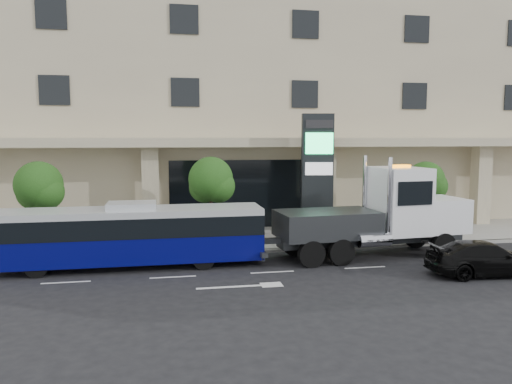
# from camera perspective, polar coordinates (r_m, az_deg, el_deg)

# --- Properties ---
(ground) EXTENTS (120.00, 120.00, 0.00)m
(ground) POSITION_cam_1_polar(r_m,az_deg,el_deg) (21.99, 1.03, -8.13)
(ground) COLOR black
(ground) RESTS_ON ground
(sidewalk) EXTENTS (120.00, 6.00, 0.15)m
(sidewalk) POSITION_cam_1_polar(r_m,az_deg,el_deg) (26.77, -1.11, -5.36)
(sidewalk) COLOR gray
(sidewalk) RESTS_ON ground
(curb) EXTENTS (120.00, 0.30, 0.15)m
(curb) POSITION_cam_1_polar(r_m,az_deg,el_deg) (23.88, 0.07, -6.79)
(curb) COLOR gray
(curb) RESTS_ON ground
(convention_center) EXTENTS (60.00, 17.60, 20.00)m
(convention_center) POSITION_cam_1_polar(r_m,az_deg,el_deg) (36.82, -3.85, 13.28)
(convention_center) COLOR tan
(convention_center) RESTS_ON ground
(tree_left) EXTENTS (2.27, 2.20, 4.22)m
(tree_left) POSITION_cam_1_polar(r_m,az_deg,el_deg) (25.24, -23.51, 0.39)
(tree_left) COLOR #422B19
(tree_left) RESTS_ON sidewalk
(tree_mid) EXTENTS (2.28, 2.20, 4.38)m
(tree_mid) POSITION_cam_1_polar(r_m,az_deg,el_deg) (24.67, -5.12, 1.10)
(tree_mid) COLOR #422B19
(tree_mid) RESTS_ON sidewalk
(tree_right) EXTENTS (2.10, 2.00, 4.04)m
(tree_right) POSITION_cam_1_polar(r_m,az_deg,el_deg) (28.18, 18.86, 0.98)
(tree_right) COLOR #422B19
(tree_right) RESTS_ON sidewalk
(city_bus) EXTENTS (10.94, 2.33, 2.77)m
(city_bus) POSITION_cam_1_polar(r_m,az_deg,el_deg) (21.68, -13.95, -4.72)
(city_bus) COLOR black
(city_bus) RESTS_ON ground
(tow_truck) EXTENTS (10.17, 3.18, 4.61)m
(tow_truck) POSITION_cam_1_polar(r_m,az_deg,el_deg) (23.64, 14.07, -2.61)
(tow_truck) COLOR #2D3033
(tow_truck) RESTS_ON ground
(black_sedan) EXTENTS (4.78, 2.21, 1.35)m
(black_sedan) POSITION_cam_1_polar(r_m,az_deg,el_deg) (22.01, 24.71, -6.89)
(black_sedan) COLOR black
(black_sedan) RESTS_ON ground
(signage_pylon) EXTENTS (1.70, 0.84, 6.54)m
(signage_pylon) POSITION_cam_1_polar(r_m,az_deg,el_deg) (26.28, 7.01, 1.85)
(signage_pylon) COLOR black
(signage_pylon) RESTS_ON sidewalk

